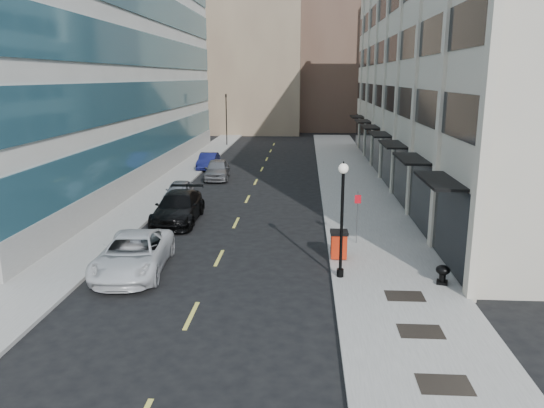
# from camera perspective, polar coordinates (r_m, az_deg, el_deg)

# --- Properties ---
(ground) EXTENTS (160.00, 160.00, 0.00)m
(ground) POSITION_cam_1_polar(r_m,az_deg,el_deg) (17.18, -10.10, -14.58)
(ground) COLOR black
(ground) RESTS_ON ground
(sidewalk_right) EXTENTS (5.00, 80.00, 0.15)m
(sidewalk_right) POSITION_cam_1_polar(r_m,az_deg,el_deg) (35.78, 9.37, 0.47)
(sidewalk_right) COLOR gray
(sidewalk_right) RESTS_ON ground
(sidewalk_left) EXTENTS (3.00, 80.00, 0.15)m
(sidewalk_left) POSITION_cam_1_polar(r_m,az_deg,el_deg) (37.07, -12.70, 0.77)
(sidewalk_left) COLOR gray
(sidewalk_left) RESTS_ON ground
(building_right) EXTENTS (15.30, 46.50, 18.25)m
(building_right) POSITION_cam_1_polar(r_m,az_deg,el_deg) (43.71, 21.68, 13.84)
(building_right) COLOR #B3AC97
(building_right) RESTS_ON ground
(building_left) EXTENTS (16.14, 46.00, 20.00)m
(building_left) POSITION_cam_1_polar(r_m,az_deg,el_deg) (46.20, -22.58, 14.94)
(building_left) COLOR white
(building_left) RESTS_ON ground
(skyline_tan_near) EXTENTS (14.00, 18.00, 28.00)m
(skyline_tan_near) POSITION_cam_1_polar(r_m,az_deg,el_deg) (83.28, -1.91, 17.60)
(skyline_tan_near) COLOR #8E795D
(skyline_tan_near) RESTS_ON ground
(skyline_brown) EXTENTS (12.00, 16.00, 34.00)m
(skyline_brown) POSITION_cam_1_polar(r_m,az_deg,el_deg) (87.26, 6.69, 19.31)
(skyline_brown) COLOR brown
(skyline_brown) RESTS_ON ground
(skyline_tan_far) EXTENTS (12.00, 14.00, 22.00)m
(skyline_tan_far) POSITION_cam_1_polar(r_m,az_deg,el_deg) (94.45, -7.56, 15.19)
(skyline_tan_far) COLOR #8E795D
(skyline_tan_far) RESTS_ON ground
(skyline_stone) EXTENTS (10.00, 14.00, 20.00)m
(skyline_stone) POSITION_cam_1_polar(r_m,az_deg,el_deg) (81.95, 14.00, 14.49)
(skyline_stone) COLOR #B3AC97
(skyline_stone) RESTS_ON ground
(grate_near) EXTENTS (1.40, 1.00, 0.01)m
(grate_near) POSITION_cam_1_polar(r_m,az_deg,el_deg) (15.40, 18.07, -17.97)
(grate_near) COLOR black
(grate_near) RESTS_ON sidewalk_right
(grate_mid) EXTENTS (1.40, 1.00, 0.01)m
(grate_mid) POSITION_cam_1_polar(r_m,az_deg,el_deg) (17.96, 15.70, -13.04)
(grate_mid) COLOR black
(grate_mid) RESTS_ON sidewalk_right
(grate_far) EXTENTS (1.40, 1.00, 0.01)m
(grate_far) POSITION_cam_1_polar(r_m,az_deg,el_deg) (20.45, 14.09, -9.57)
(grate_far) COLOR black
(grate_far) RESTS_ON sidewalk_right
(road_centerline) EXTENTS (0.15, 68.20, 0.01)m
(road_centerline) POSITION_cam_1_polar(r_m,az_deg,el_deg) (32.92, -3.22, -0.63)
(road_centerline) COLOR #D8CC4C
(road_centerline) RESTS_ON ground
(traffic_signal) EXTENTS (0.66, 0.66, 6.98)m
(traffic_signal) POSITION_cam_1_polar(r_m,az_deg,el_deg) (63.43, -4.97, 11.36)
(traffic_signal) COLOR black
(traffic_signal) RESTS_ON ground
(car_white_van) EXTENTS (3.10, 5.97, 1.61)m
(car_white_van) POSITION_cam_1_polar(r_m,az_deg,el_deg) (23.05, -14.70, -5.22)
(car_white_van) COLOR silver
(car_white_van) RESTS_ON ground
(car_black_pickup) EXTENTS (2.48, 5.82, 1.67)m
(car_black_pickup) POSITION_cam_1_polar(r_m,az_deg,el_deg) (30.43, -10.04, -0.38)
(car_black_pickup) COLOR black
(car_black_pickup) RESTS_ON ground
(car_silver_sedan) EXTENTS (1.67, 3.95, 1.33)m
(car_silver_sedan) POSITION_cam_1_polar(r_m,az_deg,el_deg) (35.66, -9.96, 1.38)
(car_silver_sedan) COLOR gray
(car_silver_sedan) RESTS_ON ground
(car_blue_sedan) EXTENTS (1.54, 4.31, 1.41)m
(car_blue_sedan) POSITION_cam_1_polar(r_m,az_deg,el_deg) (47.89, -6.87, 4.61)
(car_blue_sedan) COLOR #151952
(car_blue_sedan) RESTS_ON ground
(car_grey_sedan) EXTENTS (2.28, 4.82, 1.59)m
(car_grey_sedan) POSITION_cam_1_polar(r_m,az_deg,el_deg) (42.90, -5.92, 3.72)
(car_grey_sedan) COLOR slate
(car_grey_sedan) RESTS_ON ground
(trash_bin) EXTENTS (0.78, 0.88, 1.26)m
(trash_bin) POSITION_cam_1_polar(r_m,az_deg,el_deg) (23.76, 7.20, -4.24)
(trash_bin) COLOR #B5230C
(trash_bin) RESTS_ON sidewalk_right
(lamppost) EXTENTS (0.39, 0.39, 4.75)m
(lamppost) POSITION_cam_1_polar(r_m,az_deg,el_deg) (21.02, 7.55, -0.64)
(lamppost) COLOR black
(lamppost) RESTS_ON sidewalk_right
(sign_post) EXTENTS (0.30, 0.06, 2.57)m
(sign_post) POSITION_cam_1_polar(r_m,az_deg,el_deg) (25.79, 9.17, -0.68)
(sign_post) COLOR slate
(sign_post) RESTS_ON sidewalk_right
(urn_planter) EXTENTS (0.55, 0.55, 0.76)m
(urn_planter) POSITION_cam_1_polar(r_m,az_deg,el_deg) (21.84, 17.89, -7.03)
(urn_planter) COLOR black
(urn_planter) RESTS_ON sidewalk_right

